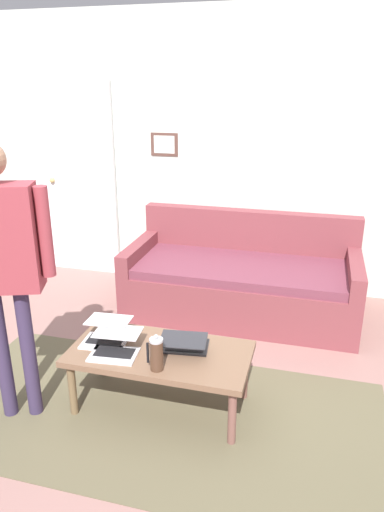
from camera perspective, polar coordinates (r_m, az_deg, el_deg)
name	(u,v)px	position (r m, az deg, el deg)	size (l,w,h in m)	color
ground_plane	(165,406)	(3.32, -3.32, -17.52)	(7.68, 7.68, 0.00)	#926962
area_rug	(156,414)	(3.25, -4.30, -18.35)	(2.90, 1.43, 0.01)	brown
back_wall	(231,155)	(4.81, 4.74, 12.04)	(7.04, 0.11, 2.70)	silver
interior_door	(80,181)	(5.32, -13.32, 8.80)	(0.82, 0.09, 2.05)	white
couch	(242,281)	(4.40, 6.00, -2.99)	(2.06, 0.94, 0.88)	brown
coffee_table	(160,357)	(3.12, -3.86, -12.01)	(1.15, 0.57, 0.41)	brown
laptop_left	(115,346)	(3.09, -9.20, -10.67)	(0.32, 0.33, 0.12)	silver
laptop_center	(185,344)	(3.08, -0.87, -10.50)	(0.33, 0.34, 0.12)	#28282D
laptop_right	(106,334)	(3.23, -10.26, -9.22)	(0.31, 0.33, 0.12)	silver
french_press	(156,354)	(2.87, -4.29, -11.63)	(0.10, 0.08, 0.23)	#4C3323
person_standing	(0,252)	(2.93, -22.00, 0.47)	(0.59, 0.33, 1.74)	#372B49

